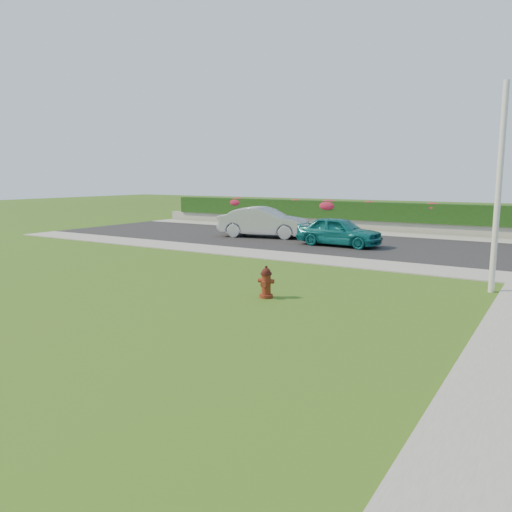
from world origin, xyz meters
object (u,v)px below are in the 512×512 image
Objects in this scene: fire_hydrant at (266,283)px; utility_pole at (499,189)px; sedan_silver at (264,222)px; sedan_teal at (339,231)px.

utility_pole reaches higher than fire_hydrant.
sedan_silver is (-6.88, 11.32, 0.42)m from fire_hydrant.
fire_hydrant is at bearing -161.13° from sedan_silver.
sedan_teal is at bearing 91.98° from fire_hydrant.
sedan_silver is at bearing 147.87° from utility_pole.
sedan_silver reaches higher than sedan_teal.
utility_pole is (11.86, -7.45, 2.01)m from sedan_silver.
sedan_teal is at bearing -115.49° from sedan_silver.
utility_pole is at bearing 27.60° from fire_hydrant.
utility_pole is at bearing -129.06° from sedan_teal.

